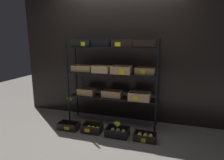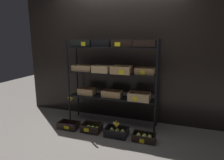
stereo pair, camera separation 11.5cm
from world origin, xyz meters
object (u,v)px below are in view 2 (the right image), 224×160
crate_ground_apple_green (92,128)px  banana_bunch_loose (116,125)px  crate_ground_plum (69,126)px  crate_ground_pear (116,132)px  crate_ground_right_pear (144,138)px  display_rack (112,71)px

crate_ground_apple_green → banana_bunch_loose: bearing=-0.0°
crate_ground_plum → crate_ground_apple_green: crate_ground_apple_green is taller
crate_ground_apple_green → crate_ground_pear: size_ratio=0.90×
crate_ground_right_pear → banana_bunch_loose: banana_bunch_loose is taller
display_rack → crate_ground_right_pear: bearing=-33.0°
crate_ground_pear → crate_ground_apple_green: bearing=179.3°
crate_ground_plum → banana_bunch_loose: (0.89, 0.02, 0.15)m
crate_ground_pear → banana_bunch_loose: size_ratio=2.73×
crate_ground_plum → crate_ground_right_pear: crate_ground_plum is taller
display_rack → banana_bunch_loose: size_ratio=12.60×
display_rack → crate_ground_apple_green: 1.07m
crate_ground_plum → crate_ground_pear: size_ratio=0.98×
crate_ground_plum → crate_ground_right_pear: (1.34, 0.00, 0.01)m
display_rack → crate_ground_pear: size_ratio=4.62×
crate_ground_pear → banana_bunch_loose: (-0.00, 0.01, 0.14)m
display_rack → banana_bunch_loose: 0.94m
display_rack → crate_ground_apple_green: (-0.24, -0.42, -0.96)m
crate_ground_apple_green → banana_bunch_loose: size_ratio=2.45×
crate_ground_right_pear → crate_ground_pear: bearing=178.3°
crate_ground_apple_green → crate_ground_right_pear: crate_ground_apple_green is taller
crate_ground_plum → banana_bunch_loose: 0.90m
crate_ground_pear → crate_ground_right_pear: bearing=-1.7°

